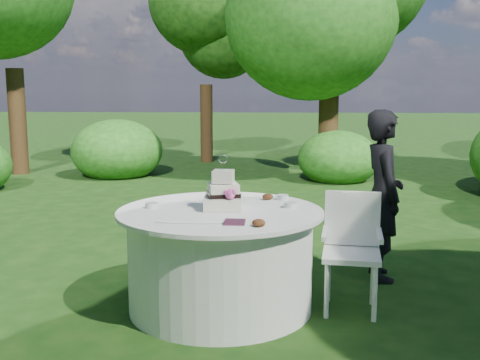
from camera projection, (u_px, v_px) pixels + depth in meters
The scene contains 9 objects.
ground at pixel (221, 307), 4.36m from camera, with size 80.00×80.00×0.00m, color black.
napkins at pixel (235, 222), 3.80m from camera, with size 0.14×0.14×0.02m, color #481F35.
feather_plume at pixel (190, 222), 3.81m from camera, with size 0.48×0.07×0.01m, color white.
guest at pixel (382, 195), 4.93m from camera, with size 0.55×0.36×1.50m, color black.
table at pixel (220, 259), 4.30m from camera, with size 1.56×1.56×0.77m.
cake at pixel (223, 194), 4.25m from camera, with size 0.30×0.30×0.42m.
chair at pixel (352, 242), 4.27m from camera, with size 0.48×0.47×0.89m.
votives at pixel (242, 202), 4.42m from camera, with size 1.17×0.50×0.04m.
petal_cups at pixel (264, 208), 4.17m from camera, with size 0.13×1.03×0.05m.
Camera 1 is at (0.44, -4.13, 1.66)m, focal length 42.00 mm.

